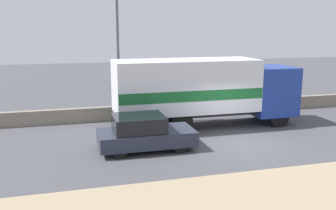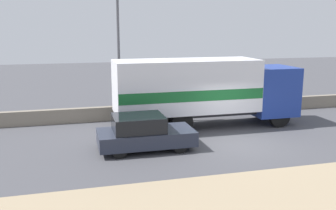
# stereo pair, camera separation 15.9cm
# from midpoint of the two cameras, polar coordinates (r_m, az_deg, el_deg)

# --- Properties ---
(ground_plane) EXTENTS (80.00, 80.00, 0.00)m
(ground_plane) POSITION_cam_midpoint_polar(r_m,az_deg,el_deg) (16.78, 10.42, -5.78)
(ground_plane) COLOR #47474C
(dirt_shoulder_foreground) EXTENTS (60.00, 4.51, 0.04)m
(dirt_shoulder_foreground) POSITION_cam_midpoint_polar(r_m,az_deg,el_deg) (12.47, 21.40, -12.69)
(dirt_shoulder_foreground) COLOR #9E896B
(dirt_shoulder_foreground) RESTS_ON ground_plane
(stone_wall_backdrop) EXTENTS (60.00, 0.35, 0.78)m
(stone_wall_backdrop) POSITION_cam_midpoint_polar(r_m,az_deg,el_deg) (21.68, 4.10, -0.54)
(stone_wall_backdrop) COLOR gray
(stone_wall_backdrop) RESTS_ON ground_plane
(street_lamp) EXTENTS (0.56, 0.28, 6.84)m
(street_lamp) POSITION_cam_midpoint_polar(r_m,az_deg,el_deg) (19.84, -7.87, 8.67)
(street_lamp) COLOR #4C4C51
(street_lamp) RESTS_ON ground_plane
(box_truck) EXTENTS (9.33, 2.48, 3.45)m
(box_truck) POSITION_cam_midpoint_polar(r_m,az_deg,el_deg) (18.87, 5.13, 2.45)
(box_truck) COLOR navy
(box_truck) RESTS_ON ground_plane
(car_hatchback) EXTENTS (3.97, 1.89, 1.46)m
(car_hatchback) POSITION_cam_midpoint_polar(r_m,az_deg,el_deg) (15.56, -3.98, -4.26)
(car_hatchback) COLOR #282D3D
(car_hatchback) RESTS_ON ground_plane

